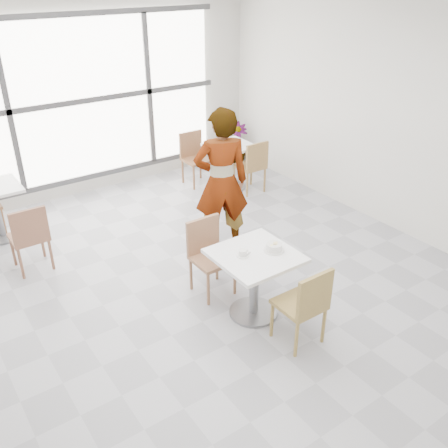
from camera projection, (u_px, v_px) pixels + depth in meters
floor at (209, 290)px, 5.72m from camera, size 7.00×7.00×0.00m
ceiling at (204, 9)px, 4.31m from camera, size 7.00×7.00×0.00m
wall_back at (82, 100)px, 7.55m from camera, size 6.00×0.00×6.00m
wall_right at (396, 121)px, 6.54m from camera, size 0.00×7.00×7.00m
window at (83, 101)px, 7.50m from camera, size 4.60×0.07×2.52m
main_table at (255, 273)px, 5.10m from camera, size 0.80×0.80×0.75m
chair_near at (306, 303)px, 4.69m from camera, size 0.42×0.42×0.87m
chair_far at (208, 251)px, 5.53m from camera, size 0.42×0.42×0.87m
oatmeal_bowl at (274, 247)px, 5.04m from camera, size 0.21×0.21×0.09m
coffee_cup at (243, 253)px, 4.95m from camera, size 0.16×0.13×0.07m
person at (221, 182)px, 6.13m from camera, size 0.81×0.68×1.89m
bg_table_right at (230, 160)px, 8.10m from camera, size 0.70×0.70×0.75m
bg_chair_left_near at (30, 235)px, 5.86m from camera, size 0.42×0.42×0.87m
bg_chair_right_near at (253, 164)px, 7.92m from camera, size 0.42×0.42×0.87m
bg_chair_right_far at (194, 155)px, 8.29m from camera, size 0.42×0.42×0.87m
plant_right at (236, 143)px, 9.21m from camera, size 0.54×0.54×0.75m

